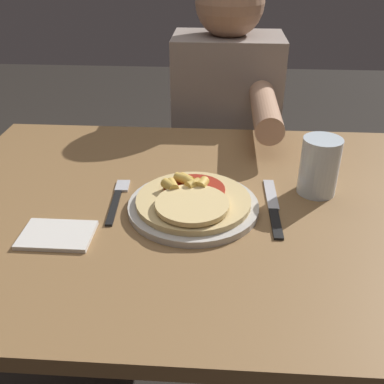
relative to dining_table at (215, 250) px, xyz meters
name	(u,v)px	position (x,y,z in m)	size (l,w,h in m)	color
dining_table	(215,250)	(0.00, 0.00, 0.00)	(1.19, 0.80, 0.77)	olive
plate	(192,206)	(-0.05, -0.03, 0.13)	(0.26, 0.26, 0.01)	beige
pizza	(191,199)	(-0.05, -0.03, 0.14)	(0.23, 0.23, 0.04)	#DBBC7A
fork	(116,198)	(-0.21, 0.00, 0.12)	(0.03, 0.18, 0.00)	black
knife	(272,208)	(0.11, -0.01, 0.12)	(0.02, 0.22, 0.00)	black
drinking_glass	(318,166)	(0.21, 0.06, 0.18)	(0.08, 0.08, 0.12)	silver
napkin	(56,235)	(-0.29, -0.13, 0.12)	(0.13, 0.09, 0.01)	silver
person_diner	(225,131)	(0.02, 0.60, 0.03)	(0.33, 0.52, 1.17)	#2D2D38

